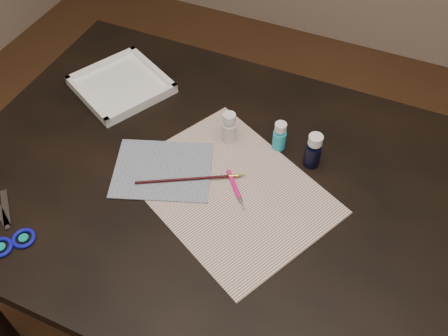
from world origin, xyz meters
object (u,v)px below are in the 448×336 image
at_px(canvas, 163,170).
at_px(paper, 230,190).
at_px(paint_bottle_white, 229,128).
at_px(palette_tray, 121,85).
at_px(paint_bottle_navy, 313,150).
at_px(paint_bottle_cyan, 280,136).
at_px(scissors, 2,223).

bearing_deg(canvas, paper, 3.77).
distance_m(paint_bottle_white, palette_tray, 0.36).
distance_m(paper, paint_bottle_navy, 0.22).
distance_m(paint_bottle_white, paint_bottle_navy, 0.22).
xyz_separation_m(paint_bottle_cyan, palette_tray, (-0.48, 0.03, -0.03)).
bearing_deg(palette_tray, paper, -26.30).
distance_m(paint_bottle_navy, scissors, 0.73).
xyz_separation_m(paper, palette_tray, (-0.42, 0.21, 0.01)).
distance_m(canvas, palette_tray, 0.33).
distance_m(paper, canvas, 0.17).
bearing_deg(paint_bottle_navy, scissors, -141.84).
bearing_deg(scissors, canvas, -100.40).
xyz_separation_m(paper, canvas, (-0.17, -0.01, 0.00)).
relative_size(paint_bottle_navy, palette_tray, 0.42).
bearing_deg(canvas, scissors, -131.66).
xyz_separation_m(paper, scissors, (-0.42, -0.29, 0.00)).
distance_m(paint_bottle_white, scissors, 0.57).
bearing_deg(scissors, palette_tray, -58.63).
bearing_deg(paint_bottle_navy, canvas, -152.41).
height_order(scissors, palette_tray, palette_tray).
relative_size(paint_bottle_white, scissors, 0.44).
height_order(paper, scissors, scissors).
bearing_deg(paint_bottle_white, scissors, -128.91).
xyz_separation_m(paper, paint_bottle_navy, (0.15, 0.16, 0.05)).
height_order(paint_bottle_cyan, scissors, paint_bottle_cyan).
xyz_separation_m(paper, paint_bottle_cyan, (0.06, 0.18, 0.04)).
height_order(paint_bottle_white, paint_bottle_navy, paint_bottle_navy).
height_order(paper, canvas, canvas).
bearing_deg(paint_bottle_cyan, paint_bottle_navy, -11.97).
bearing_deg(paper, scissors, -145.34).
bearing_deg(paint_bottle_white, canvas, -123.49).
height_order(paint_bottle_white, scissors, paint_bottle_white).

